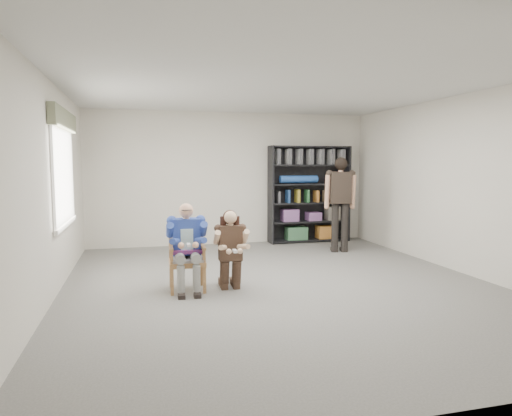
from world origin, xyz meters
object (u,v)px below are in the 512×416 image
object	(u,v)px
standing_man	(340,205)
bookshelf	(309,194)
kneeling_woman	(231,250)
armchair	(187,257)
seated_man	(187,247)

from	to	relation	value
standing_man	bookshelf	bearing A→B (deg)	109.23
kneeling_woman	standing_man	xyz separation A→B (m)	(2.58, 2.10, 0.37)
armchair	seated_man	world-z (taller)	seated_man
seated_man	standing_man	size ratio (longest dim) A/B	0.66
kneeling_woman	bookshelf	xyz separation A→B (m)	(2.43, 3.35, 0.50)
bookshelf	armchair	bearing A→B (deg)	-132.97
seated_man	kneeling_woman	xyz separation A→B (m)	(0.58, -0.12, -0.05)
bookshelf	standing_man	bearing A→B (deg)	-82.96
kneeling_woman	bookshelf	distance (m)	4.17
bookshelf	kneeling_woman	bearing A→B (deg)	-125.94
bookshelf	standing_man	world-z (taller)	bookshelf
armchair	standing_man	size ratio (longest dim) A/B	0.50
seated_man	bookshelf	bearing A→B (deg)	49.02
armchair	standing_man	world-z (taller)	standing_man
kneeling_woman	standing_man	world-z (taller)	standing_man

